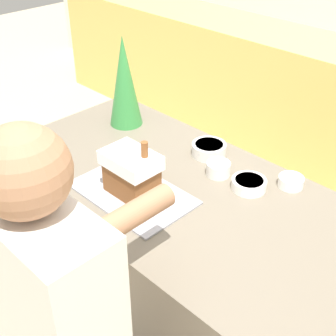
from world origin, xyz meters
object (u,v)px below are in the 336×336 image
candy_bowl_behind_tray (218,168)px  candy_bowl_far_right (209,149)px  gingerbread_house (131,172)px  decorative_tree (124,81)px  candy_bowl_beside_tree (249,184)px  baking_tray (132,193)px  candy_bowl_near_tray_right (291,181)px

candy_bowl_behind_tray → candy_bowl_far_right: candy_bowl_behind_tray is taller
gingerbread_house → decorative_tree: decorative_tree is taller
gingerbread_house → candy_bowl_beside_tree: 0.43m
decorative_tree → gingerbread_house: bearing=-38.5°
candy_bowl_behind_tray → candy_bowl_far_right: size_ratio=0.66×
baking_tray → decorative_tree: 0.59m
candy_bowl_beside_tree → gingerbread_house: bearing=-130.4°
gingerbread_house → candy_bowl_near_tray_right: 0.58m
baking_tray → candy_bowl_behind_tray: bearing=66.6°
baking_tray → candy_bowl_near_tray_right: candy_bowl_near_tray_right is taller
candy_bowl_behind_tray → gingerbread_house: bearing=-113.4°
candy_bowl_behind_tray → candy_bowl_beside_tree: size_ratio=0.72×
baking_tray → candy_bowl_far_right: 0.40m
decorative_tree → candy_bowl_beside_tree: decorative_tree is taller
decorative_tree → candy_bowl_beside_tree: (0.70, -0.02, -0.18)m
gingerbread_house → decorative_tree: bearing=141.5°
candy_bowl_beside_tree → baking_tray: bearing=-130.4°
candy_bowl_far_right → candy_bowl_near_tray_right: bearing=7.1°
candy_bowl_beside_tree → candy_bowl_behind_tray: bearing=-176.7°
candy_bowl_behind_tray → decorative_tree: bearing=177.1°
baking_tray → candy_bowl_far_right: size_ratio=3.14×
candy_bowl_behind_tray → candy_bowl_near_tray_right: bearing=28.6°
candy_bowl_far_right → baking_tray: bearing=-92.2°
baking_tray → candy_bowl_beside_tree: 0.42m
decorative_tree → candy_bowl_behind_tray: decorative_tree is taller
candy_bowl_behind_tray → candy_bowl_near_tray_right: candy_bowl_behind_tray is taller
candy_bowl_near_tray_right → candy_bowl_beside_tree: (-0.10, -0.12, -0.00)m
baking_tray → candy_bowl_behind_tray: candy_bowl_behind_tray is taller
candy_bowl_near_tray_right → candy_bowl_beside_tree: size_ratio=0.73×
decorative_tree → candy_bowl_near_tray_right: (0.80, 0.10, -0.18)m
candy_bowl_behind_tray → candy_bowl_near_tray_right: (0.24, 0.13, -0.01)m
candy_bowl_far_right → candy_bowl_near_tray_right: candy_bowl_far_right is taller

